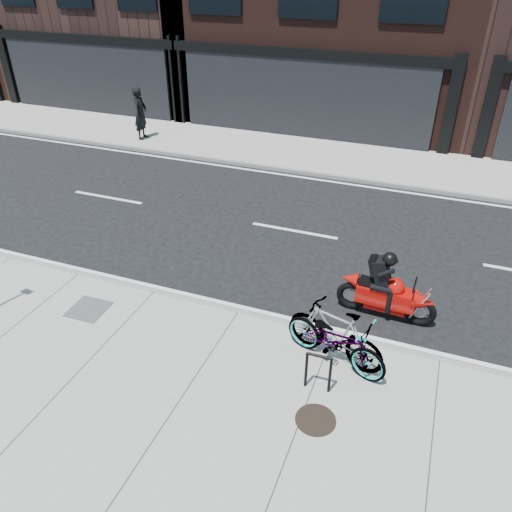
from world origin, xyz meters
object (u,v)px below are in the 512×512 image
at_px(bike_rack, 318,369).
at_px(bicycle_front, 336,340).
at_px(bicycle_rear, 335,334).
at_px(motorcycle, 391,292).
at_px(manhole_cover, 316,420).
at_px(utility_grate, 88,309).
at_px(pedestrian, 140,113).

height_order(bike_rack, bicycle_front, bicycle_front).
relative_size(bicycle_rear, motorcycle, 0.93).
bearing_deg(bicycle_front, bike_rack, -171.57).
bearing_deg(motorcycle, manhole_cover, -99.34).
bearing_deg(utility_grate, bicycle_front, 3.33).
distance_m(bike_rack, manhole_cover, 0.82).
height_order(bicycle_rear, utility_grate, bicycle_rear).
bearing_deg(bike_rack, manhole_cover, -76.50).
bearing_deg(utility_grate, bike_rack, -4.97).
bearing_deg(motorcycle, utility_grate, -157.46).
height_order(bike_rack, motorcycle, motorcycle).
distance_m(bicycle_rear, utility_grate, 5.16).
relative_size(motorcycle, utility_grate, 2.74).
distance_m(motorcycle, manhole_cover, 3.35).
bearing_deg(bicycle_rear, manhole_cover, 18.75).
relative_size(bicycle_rear, manhole_cover, 2.88).
xyz_separation_m(bicycle_front, utility_grate, (-5.14, -0.30, -0.52)).
xyz_separation_m(bicycle_rear, utility_grate, (-5.11, -0.40, -0.56)).
relative_size(pedestrian, utility_grate, 2.61).
height_order(pedestrian, manhole_cover, pedestrian).
height_order(bicycle_rear, motorcycle, motorcycle).
relative_size(bicycle_rear, pedestrian, 0.97).
height_order(manhole_cover, utility_grate, same).
bearing_deg(bicycle_front, utility_grate, 111.03).
bearing_deg(pedestrian, bicycle_rear, -142.21).
distance_m(bicycle_front, utility_grate, 5.18).
bearing_deg(motorcycle, pedestrian, 146.28).
xyz_separation_m(bicycle_front, bicycle_rear, (-0.04, 0.11, 0.05)).
bearing_deg(manhole_cover, bicycle_front, 91.62).
height_order(bike_rack, pedestrian, pedestrian).
distance_m(bicycle_rear, motorcycle, 1.90).
bearing_deg(bike_rack, utility_grate, 175.03).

